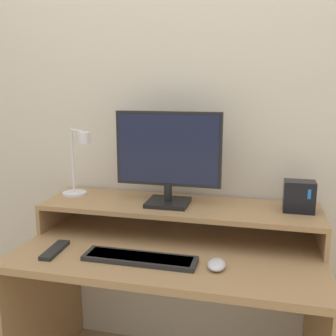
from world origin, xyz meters
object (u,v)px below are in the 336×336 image
(keyboard, at_px, (140,258))
(mouse, at_px, (217,265))
(desk_lamp, at_px, (78,165))
(monitor, at_px, (168,156))
(router_dock, at_px, (299,196))
(remote_control, at_px, (55,250))

(keyboard, height_order, mouse, mouse)
(desk_lamp, distance_m, mouse, 0.81)
(monitor, height_order, mouse, monitor)
(desk_lamp, xyz_separation_m, mouse, (0.69, -0.31, -0.28))
(router_dock, relative_size, keyboard, 0.30)
(monitor, xyz_separation_m, router_dock, (0.56, 0.03, -0.15))
(mouse, xyz_separation_m, remote_control, (-0.65, -0.01, -0.01))
(monitor, xyz_separation_m, remote_control, (-0.40, -0.31, -0.35))
(router_dock, bearing_deg, remote_control, -160.60)
(router_dock, distance_m, mouse, 0.48)
(keyboard, xyz_separation_m, mouse, (0.29, 0.01, 0.00))
(monitor, bearing_deg, desk_lamp, 178.02)
(monitor, relative_size, desk_lamp, 1.45)
(monitor, height_order, desk_lamp, monitor)
(desk_lamp, xyz_separation_m, router_dock, (1.00, 0.02, -0.09))
(monitor, xyz_separation_m, desk_lamp, (-0.44, 0.02, -0.07))
(monitor, height_order, router_dock, monitor)
(monitor, relative_size, router_dock, 3.54)
(router_dock, relative_size, remote_control, 0.74)
(monitor, distance_m, remote_control, 0.61)
(desk_lamp, bearing_deg, keyboard, -38.38)
(router_dock, distance_m, remote_control, 1.03)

